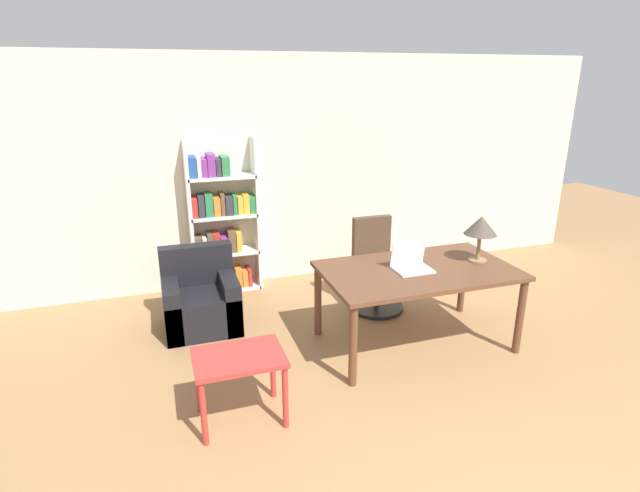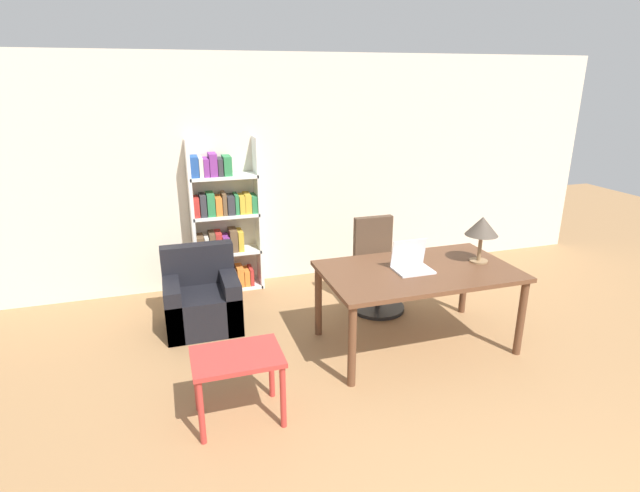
{
  "view_description": "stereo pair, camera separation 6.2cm",
  "coord_description": "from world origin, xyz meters",
  "views": [
    {
      "loc": [
        -1.73,
        -1.27,
        2.44
      ],
      "look_at": [
        -0.41,
        2.68,
        1.02
      ],
      "focal_mm": 28.0,
      "sensor_mm": 36.0,
      "label": 1
    },
    {
      "loc": [
        -1.67,
        -1.29,
        2.44
      ],
      "look_at": [
        -0.41,
        2.68,
        1.02
      ],
      "focal_mm": 28.0,
      "sensor_mm": 36.0,
      "label": 2
    }
  ],
  "objects": [
    {
      "name": "office_chair",
      "position": [
        0.45,
        3.34,
        0.42
      ],
      "size": [
        0.59,
        0.59,
        1.0
      ],
      "color": "black",
      "rests_on": "ground_plane"
    },
    {
      "name": "side_table_blue",
      "position": [
        -1.29,
        1.88,
        0.45
      ],
      "size": [
        0.65,
        0.46,
        0.54
      ],
      "color": "#B2332D",
      "rests_on": "ground_plane"
    },
    {
      "name": "armchair",
      "position": [
        -1.41,
        3.47,
        0.28
      ],
      "size": [
        0.73,
        0.67,
        0.81
      ],
      "color": "black",
      "rests_on": "ground_plane"
    },
    {
      "name": "wall_back",
      "position": [
        0.0,
        4.53,
        1.35
      ],
      "size": [
        8.0,
        0.06,
        2.7
      ],
      "color": "beige",
      "rests_on": "ground_plane"
    },
    {
      "name": "bookshelf",
      "position": [
        -1.06,
        4.34,
        0.8
      ],
      "size": [
        0.79,
        0.28,
        1.8
      ],
      "color": "white",
      "rests_on": "ground_plane"
    },
    {
      "name": "desk",
      "position": [
        0.48,
        2.48,
        0.68
      ],
      "size": [
        1.76,
        1.03,
        0.77
      ],
      "color": "brown",
      "rests_on": "ground_plane"
    },
    {
      "name": "laptop",
      "position": [
        0.41,
        2.49,
        0.82
      ],
      "size": [
        0.33,
        0.26,
        0.27
      ],
      "color": "silver",
      "rests_on": "desk"
    },
    {
      "name": "table_lamp",
      "position": [
        1.11,
        2.48,
        1.11
      ],
      "size": [
        0.3,
        0.3,
        0.44
      ],
      "color": "olive",
      "rests_on": "desk"
    }
  ]
}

